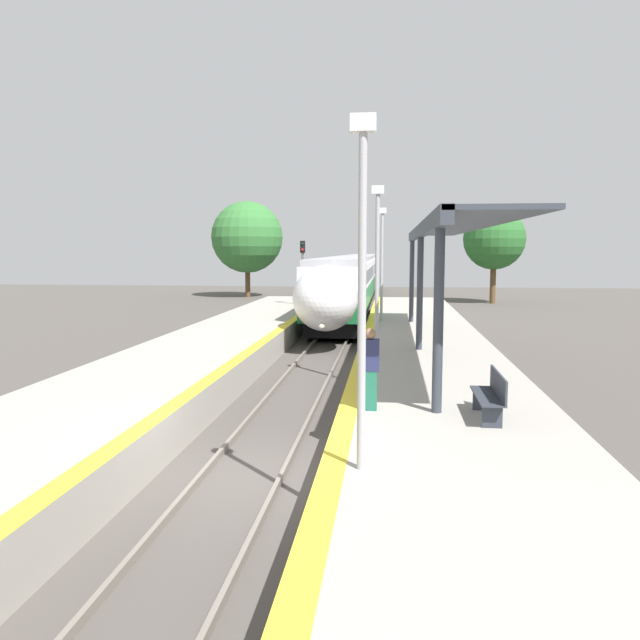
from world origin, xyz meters
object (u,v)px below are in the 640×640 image
Objects in this scene: train at (354,278)px; person_waiting at (370,368)px; lamppost_mid at (377,260)px; platform_bench at (492,394)px; lamppost_near at (362,270)px; lamppost_far at (382,256)px; railway_signal at (303,272)px.

person_waiting is at bearing -86.08° from train.
platform_bench is at bearing -70.52° from lamppost_mid.
platform_bench is at bearing 52.20° from lamppost_near.
lamppost_mid and lamppost_far have the same top height.
train is 8.59× the size of lamppost_mid.
railway_signal is 0.92× the size of lamppost_far.
lamppost_far is (4.70, -7.95, 1.01)m from railway_signal.
lamppost_far is (-0.02, 15.81, 2.06)m from person_waiting.
platform_bench is (4.56, -33.09, -0.72)m from train.
train reaches higher than person_waiting.
railway_signal reaches higher than train.
platform_bench is 7.41m from lamppost_mid.
platform_bench is 2.38m from person_waiting.
lamppost_mid is (-0.02, 6.21, 2.06)m from person_waiting.
person_waiting is at bearing 170.47° from platform_bench.
person_waiting is 6.54m from lamppost_mid.
lamppost_far reaches higher than train.
lamppost_far is at bearing -82.50° from train.
train is at bearing 74.54° from railway_signal.
lamppost_near is 19.21m from lamppost_far.
person_waiting is 15.94m from lamppost_far.
railway_signal is 9.29m from lamppost_far.
lamppost_mid is at bearing -85.20° from train.
lamppost_near is at bearing -90.00° from lamppost_far.
train is 26.28× the size of person_waiting.
lamppost_near and lamppost_far have the same top height.
railway_signal is (-7.03, 24.15, 1.42)m from platform_bench.
lamppost_near is at bearing -90.00° from lamppost_mid.
lamppost_far is at bearing 98.20° from platform_bench.
lamppost_near is 1.00× the size of lamppost_far.
train is 8.59× the size of lamppost_near.
train is at bearing 97.50° from lamppost_far.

